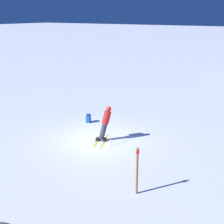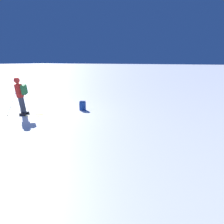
% 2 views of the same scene
% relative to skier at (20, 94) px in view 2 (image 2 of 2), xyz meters
% --- Properties ---
extents(ground_plane, '(300.00, 300.00, 0.00)m').
position_rel_skier_xyz_m(ground_plane, '(-0.40, -0.12, -1.05)').
color(ground_plane, white).
extents(skier, '(1.36, 1.82, 1.89)m').
position_rel_skier_xyz_m(skier, '(0.00, 0.00, 0.00)').
color(skier, yellow).
rests_on(skier, ground).
extents(spare_backpack, '(0.31, 0.36, 0.50)m').
position_rel_skier_xyz_m(spare_backpack, '(-2.44, 1.77, -0.81)').
color(spare_backpack, '#194293').
rests_on(spare_backpack, ground).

